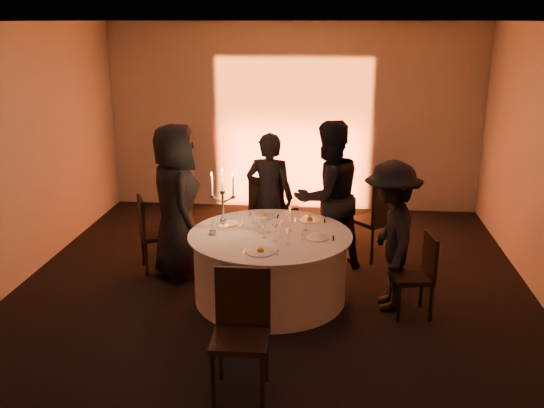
# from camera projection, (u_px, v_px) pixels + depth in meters

# --- Properties ---
(floor) EXTENTS (7.00, 7.00, 0.00)m
(floor) POSITION_uv_depth(u_px,v_px,m) (270.00, 298.00, 6.85)
(floor) COLOR black
(floor) RESTS_ON ground
(ceiling) EXTENTS (7.00, 7.00, 0.00)m
(ceiling) POSITION_uv_depth(u_px,v_px,m) (270.00, 21.00, 5.98)
(ceiling) COLOR silver
(ceiling) RESTS_ON wall_back
(wall_back) EXTENTS (7.00, 0.00, 7.00)m
(wall_back) POSITION_uv_depth(u_px,v_px,m) (293.00, 118.00, 9.74)
(wall_back) COLOR #BCB7AF
(wall_back) RESTS_ON floor
(wall_front) EXTENTS (7.00, 0.00, 7.00)m
(wall_front) POSITION_uv_depth(u_px,v_px,m) (197.00, 330.00, 3.09)
(wall_front) COLOR #BCB7AF
(wall_front) RESTS_ON floor
(wall_left) EXTENTS (0.00, 7.00, 7.00)m
(wall_left) POSITION_uv_depth(u_px,v_px,m) (1.00, 162.00, 6.71)
(wall_left) COLOR #BCB7AF
(wall_left) RESTS_ON floor
(uplighter_fixture) EXTENTS (0.25, 0.12, 0.10)m
(uplighter_fixture) POSITION_uv_depth(u_px,v_px,m) (291.00, 209.00, 9.88)
(uplighter_fixture) COLOR black
(uplighter_fixture) RESTS_ON floor
(banquet_table) EXTENTS (1.80, 1.80, 0.77)m
(banquet_table) POSITION_uv_depth(u_px,v_px,m) (270.00, 266.00, 6.74)
(banquet_table) COLOR black
(banquet_table) RESTS_ON floor
(chair_left) EXTENTS (0.55, 0.55, 0.95)m
(chair_left) POSITION_uv_depth(u_px,v_px,m) (151.00, 230.00, 7.47)
(chair_left) COLOR black
(chair_left) RESTS_ON floor
(chair_back_left) EXTENTS (0.52, 0.52, 1.07)m
(chair_back_left) POSITION_uv_depth(u_px,v_px,m) (268.00, 210.00, 8.01)
(chair_back_left) COLOR black
(chair_back_left) RESTS_ON floor
(chair_back_right) EXTENTS (0.64, 0.64, 1.04)m
(chair_back_right) POSITION_uv_depth(u_px,v_px,m) (378.00, 216.00, 7.82)
(chair_back_right) COLOR black
(chair_back_right) RESTS_ON floor
(chair_right) EXTENTS (0.45, 0.45, 0.89)m
(chair_right) POSITION_uv_depth(u_px,v_px,m) (419.00, 271.00, 6.33)
(chair_right) COLOR black
(chair_right) RESTS_ON floor
(chair_front) EXTENTS (0.48, 0.48, 1.06)m
(chair_front) POSITION_uv_depth(u_px,v_px,m) (241.00, 324.00, 5.01)
(chair_front) COLOR black
(chair_front) RESTS_ON floor
(guest_left) EXTENTS (0.93, 1.08, 1.87)m
(guest_left) POSITION_uv_depth(u_px,v_px,m) (176.00, 201.00, 7.23)
(guest_left) COLOR black
(guest_left) RESTS_ON floor
(guest_back_left) EXTENTS (0.65, 0.47, 1.68)m
(guest_back_left) POSITION_uv_depth(u_px,v_px,m) (270.00, 198.00, 7.72)
(guest_back_left) COLOR black
(guest_back_left) RESTS_ON floor
(guest_back_right) EXTENTS (1.16, 1.10, 1.88)m
(guest_back_right) POSITION_uv_depth(u_px,v_px,m) (328.00, 197.00, 7.39)
(guest_back_right) COLOR black
(guest_back_right) RESTS_ON floor
(guest_right) EXTENTS (0.66, 1.08, 1.63)m
(guest_right) POSITION_uv_depth(u_px,v_px,m) (391.00, 236.00, 6.42)
(guest_right) COLOR black
(guest_right) RESTS_ON floor
(plate_left) EXTENTS (0.36, 0.25, 0.01)m
(plate_left) POSITION_uv_depth(u_px,v_px,m) (227.00, 224.00, 6.93)
(plate_left) COLOR white
(plate_left) RESTS_ON banquet_table
(plate_back_left) EXTENTS (0.36, 0.29, 0.08)m
(plate_back_left) POSITION_uv_depth(u_px,v_px,m) (264.00, 215.00, 7.20)
(plate_back_left) COLOR white
(plate_back_left) RESTS_ON banquet_table
(plate_back_right) EXTENTS (0.35, 0.25, 0.08)m
(plate_back_right) POSITION_uv_depth(u_px,v_px,m) (310.00, 219.00, 7.04)
(plate_back_right) COLOR white
(plate_back_right) RESTS_ON banquet_table
(plate_right) EXTENTS (0.36, 0.26, 0.01)m
(plate_right) POSITION_uv_depth(u_px,v_px,m) (317.00, 238.00, 6.49)
(plate_right) COLOR white
(plate_right) RESTS_ON banquet_table
(plate_front) EXTENTS (0.36, 0.29, 0.08)m
(plate_front) POSITION_uv_depth(u_px,v_px,m) (261.00, 251.00, 6.09)
(plate_front) COLOR white
(plate_front) RESTS_ON banquet_table
(coffee_cup) EXTENTS (0.11, 0.11, 0.07)m
(coffee_cup) POSITION_uv_depth(u_px,v_px,m) (213.00, 232.00, 6.60)
(coffee_cup) COLOR white
(coffee_cup) RESTS_ON banquet_table
(candelabra) EXTENTS (0.29, 0.14, 0.70)m
(candelabra) POSITION_uv_depth(u_px,v_px,m) (223.00, 207.00, 6.77)
(candelabra) COLOR white
(candelabra) RESTS_ON banquet_table
(wine_glass_a) EXTENTS (0.07, 0.07, 0.19)m
(wine_glass_a) POSITION_uv_depth(u_px,v_px,m) (306.00, 219.00, 6.69)
(wine_glass_a) COLOR silver
(wine_glass_a) RESTS_ON banquet_table
(wine_glass_b) EXTENTS (0.07, 0.07, 0.19)m
(wine_glass_b) POSITION_uv_depth(u_px,v_px,m) (265.00, 226.00, 6.46)
(wine_glass_b) COLOR silver
(wine_glass_b) RESTS_ON banquet_table
(wine_glass_c) EXTENTS (0.07, 0.07, 0.19)m
(wine_glass_c) POSITION_uv_depth(u_px,v_px,m) (268.00, 221.00, 6.62)
(wine_glass_c) COLOR silver
(wine_glass_c) RESTS_ON banquet_table
(wine_glass_d) EXTENTS (0.07, 0.07, 0.19)m
(wine_glass_d) POSITION_uv_depth(u_px,v_px,m) (290.00, 220.00, 6.66)
(wine_glass_d) COLOR silver
(wine_glass_d) RESTS_ON banquet_table
(wine_glass_e) EXTENTS (0.07, 0.07, 0.19)m
(wine_glass_e) POSITION_uv_depth(u_px,v_px,m) (281.00, 225.00, 6.48)
(wine_glass_e) COLOR silver
(wine_glass_e) RESTS_ON banquet_table
(wine_glass_f) EXTENTS (0.07, 0.07, 0.19)m
(wine_glass_f) POSITION_uv_depth(u_px,v_px,m) (288.00, 232.00, 6.26)
(wine_glass_f) COLOR silver
(wine_glass_f) RESTS_ON banquet_table
(wine_glass_g) EXTENTS (0.07, 0.07, 0.19)m
(wine_glass_g) POSITION_uv_depth(u_px,v_px,m) (275.00, 229.00, 6.36)
(wine_glass_g) COLOR silver
(wine_glass_g) RESTS_ON banquet_table
(wine_glass_h) EXTENTS (0.07, 0.07, 0.19)m
(wine_glass_h) POSITION_uv_depth(u_px,v_px,m) (291.00, 211.00, 6.96)
(wine_glass_h) COLOR silver
(wine_glass_h) RESTS_ON banquet_table
(tumbler_a) EXTENTS (0.07, 0.07, 0.09)m
(tumbler_a) POSITION_uv_depth(u_px,v_px,m) (261.00, 229.00, 6.63)
(tumbler_a) COLOR silver
(tumbler_a) RESTS_ON banquet_table
(tumbler_b) EXTENTS (0.07, 0.07, 0.09)m
(tumbler_b) POSITION_uv_depth(u_px,v_px,m) (255.00, 219.00, 6.97)
(tumbler_b) COLOR silver
(tumbler_b) RESTS_ON banquet_table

